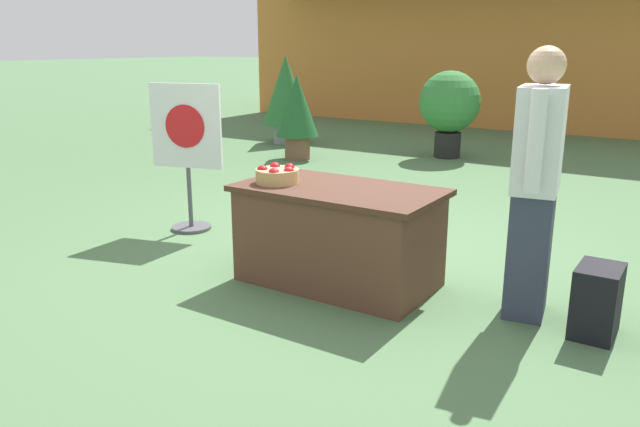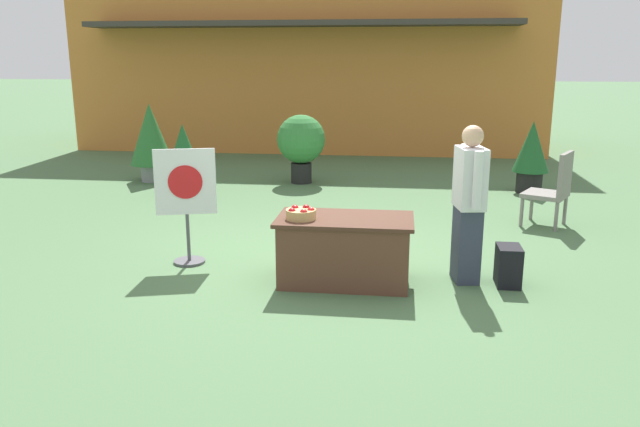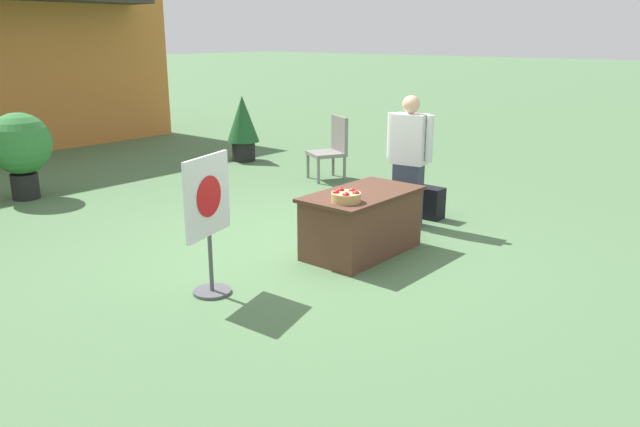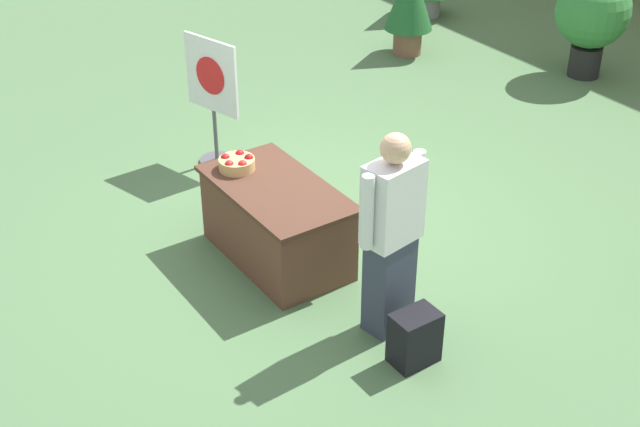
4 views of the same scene
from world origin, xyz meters
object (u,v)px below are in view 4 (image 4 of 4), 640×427
at_px(display_table, 277,223).
at_px(person_visitor, 391,234).
at_px(backpack, 415,338).
at_px(potted_plant_near_right, 409,1).
at_px(apple_basket, 237,163).
at_px(poster_board, 213,94).
at_px(potted_plant_near_left, 593,14).

xyz_separation_m(display_table, person_visitor, (1.26, 0.21, 0.49)).
xyz_separation_m(display_table, backpack, (1.69, 0.12, -0.14)).
relative_size(display_table, potted_plant_near_right, 1.15).
relative_size(apple_basket, poster_board, 0.23).
height_order(backpack, potted_plant_near_right, potted_plant_near_right).
xyz_separation_m(apple_basket, backpack, (2.13, 0.23, -0.55)).
bearing_deg(potted_plant_near_left, apple_basket, -80.97).
bearing_deg(apple_basket, person_visitor, 10.65).
distance_m(person_visitor, backpack, 0.77).
xyz_separation_m(display_table, potted_plant_near_left, (-1.30, 5.27, 0.43)).
height_order(backpack, potted_plant_near_left, potted_plant_near_left).
height_order(apple_basket, poster_board, poster_board).
bearing_deg(backpack, potted_plant_near_right, 141.64).
bearing_deg(poster_board, backpack, 69.29).
bearing_deg(potted_plant_near_right, display_table, -51.59).
bearing_deg(potted_plant_near_right, backpack, -38.36).
bearing_deg(potted_plant_near_left, poster_board, -96.33).
relative_size(person_visitor, backpack, 3.92).
relative_size(backpack, potted_plant_near_right, 0.34).
bearing_deg(potted_plant_near_left, backpack, -59.87).
distance_m(backpack, poster_board, 3.58).
relative_size(display_table, poster_board, 1.06).
height_order(poster_board, potted_plant_near_right, poster_board).
distance_m(backpack, potted_plant_near_left, 5.98).
bearing_deg(person_visitor, apple_basket, 1.44).
bearing_deg(potted_plant_near_right, apple_basket, -56.54).
distance_m(apple_basket, potted_plant_near_right, 4.83).
bearing_deg(display_table, backpack, 3.97).
bearing_deg(display_table, potted_plant_near_right, 128.41).
height_order(display_table, potted_plant_near_left, potted_plant_near_left).
bearing_deg(person_visitor, display_table, -0.00).
relative_size(apple_basket, potted_plant_near_left, 0.24).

